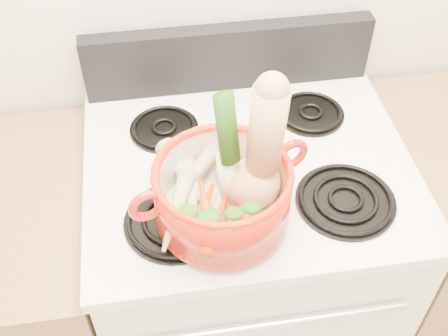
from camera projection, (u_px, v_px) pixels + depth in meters
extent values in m
cube|color=silver|center=(243.00, 274.00, 1.70)|extent=(0.76, 0.65, 0.92)
cube|color=white|center=(248.00, 165.00, 1.35)|extent=(0.78, 0.67, 0.03)
cube|color=black|center=(229.00, 57.00, 1.48)|extent=(0.76, 0.05, 0.18)
cylinder|color=silver|center=(274.00, 324.00, 1.23)|extent=(0.60, 0.02, 0.02)
cylinder|color=black|center=(175.00, 220.00, 1.21)|extent=(0.22, 0.22, 0.02)
cylinder|color=black|center=(346.00, 199.00, 1.25)|extent=(0.22, 0.22, 0.02)
cylinder|color=black|center=(164.00, 127.00, 1.41)|extent=(0.17, 0.17, 0.02)
cylinder|color=black|center=(311.00, 112.00, 1.45)|extent=(0.17, 0.17, 0.02)
cylinder|color=#B6200F|center=(223.00, 194.00, 1.15)|extent=(0.35, 0.35, 0.14)
torus|color=#B6200F|center=(148.00, 206.00, 1.07)|extent=(0.08, 0.04, 0.08)
torus|color=#B6200F|center=(291.00, 154.00, 1.17)|extent=(0.08, 0.04, 0.08)
cylinder|color=silver|center=(228.00, 154.00, 1.09)|extent=(0.08, 0.11, 0.28)
ellipsoid|color=#D3B082|center=(237.00, 174.00, 1.21)|extent=(0.10, 0.08, 0.05)
cone|color=beige|center=(191.00, 198.00, 1.16)|extent=(0.05, 0.24, 0.06)
cone|color=beige|center=(186.00, 190.00, 1.18)|extent=(0.14, 0.18, 0.06)
cone|color=beige|center=(189.00, 178.00, 1.19)|extent=(0.13, 0.22, 0.07)
cone|color=beige|center=(176.00, 209.00, 1.13)|extent=(0.11, 0.19, 0.06)
cone|color=beige|center=(196.00, 172.00, 1.19)|extent=(0.16, 0.19, 0.06)
cone|color=#BF3A09|center=(229.00, 215.00, 1.15)|extent=(0.04, 0.15, 0.04)
cone|color=#CE440A|center=(201.00, 213.00, 1.14)|extent=(0.10, 0.15, 0.05)
cone|color=#DC3F0B|center=(242.00, 205.00, 1.15)|extent=(0.03, 0.15, 0.04)
cone|color=#D0400A|center=(216.00, 225.00, 1.10)|extent=(0.09, 0.15, 0.04)
cone|color=#DC430B|center=(206.00, 209.00, 1.12)|extent=(0.03, 0.14, 0.04)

